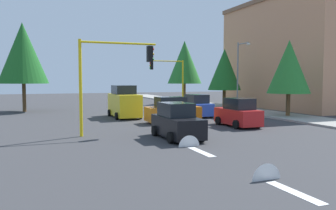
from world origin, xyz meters
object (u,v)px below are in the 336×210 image
object	(u,v)px
tree_roadside_mid	(224,69)
tree_roadside_near	(289,67)
tree_opposite_side	(23,53)
car_black	(177,122)
delivery_van_yellow	(124,103)
street_lamp_curbside	(240,69)
tree_roadside_far	(185,62)
car_blue	(196,107)
car_red	(238,114)
traffic_signal_near_right	(112,68)
traffic_signal_far_left	(170,73)
car_orange	(172,111)

from	to	relation	value
tree_roadside_mid	tree_roadside_near	bearing A→B (deg)	2.86
tree_opposite_side	car_black	distance (m)	22.76
tree_roadside_near	delivery_van_yellow	world-z (taller)	tree_roadside_near
street_lamp_curbside	tree_roadside_far	distance (m)	14.45
tree_roadside_far	car_blue	size ratio (longest dim) A/B	2.26
tree_roadside_mid	car_red	xyz separation A→B (m)	(13.47, -6.74, -3.52)
tree_roadside_far	traffic_signal_near_right	bearing A→B (deg)	-32.31
tree_roadside_mid	tree_roadside_far	bearing A→B (deg)	-177.14
traffic_signal_far_left	delivery_van_yellow	bearing A→B (deg)	-37.69
traffic_signal_near_right	tree_opposite_side	bearing A→B (deg)	-163.52
traffic_signal_near_right	tree_roadside_near	bearing A→B (deg)	103.89
tree_roadside_far	car_black	bearing A→B (deg)	-24.56
car_red	tree_roadside_far	bearing A→B (deg)	165.11
car_blue	car_black	xyz separation A→B (m)	(9.92, -5.94, 0.00)
tree_opposite_side	tree_roadside_near	size ratio (longest dim) A/B	1.36
traffic_signal_far_left	delivery_van_yellow	size ratio (longest dim) A/B	1.19
tree_roadside_mid	car_blue	xyz separation A→B (m)	(6.64, -6.70, -3.52)
street_lamp_curbside	tree_roadside_mid	xyz separation A→B (m)	(-4.39, 0.80, 0.07)
tree_opposite_side	car_blue	size ratio (longest dim) A/B	2.36
delivery_van_yellow	car_blue	distance (m)	6.31
car_black	delivery_van_yellow	bearing A→B (deg)	-179.32
tree_roadside_near	traffic_signal_near_right	bearing A→B (deg)	-76.11
tree_roadside_far	delivery_van_yellow	distance (m)	19.85
car_red	traffic_signal_near_right	bearing A→B (deg)	-86.60
traffic_signal_near_right	car_orange	bearing A→B (deg)	126.59
delivery_van_yellow	car_black	bearing A→B (deg)	0.68
street_lamp_curbside	tree_opposite_side	distance (m)	21.93
street_lamp_curbside	delivery_van_yellow	size ratio (longest dim) A/B	1.46
tree_roadside_far	car_black	xyz separation A→B (m)	(26.55, -12.13, -4.79)
tree_roadside_far	street_lamp_curbside	bearing A→B (deg)	-1.19
car_red	car_orange	bearing A→B (deg)	-134.37
traffic_signal_far_left	tree_roadside_near	distance (m)	16.71
traffic_signal_near_right	delivery_van_yellow	world-z (taller)	traffic_signal_near_right
traffic_signal_far_left	tree_roadside_far	distance (m)	5.75
car_black	tree_roadside_far	bearing A→B (deg)	155.44
car_orange	delivery_van_yellow	bearing A→B (deg)	-153.73
street_lamp_curbside	tree_roadside_far	xyz separation A→B (m)	(-14.39, 0.30, 1.33)
delivery_van_yellow	car_red	distance (m)	10.43
car_red	car_black	world-z (taller)	same
traffic_signal_near_right	street_lamp_curbside	xyz separation A→B (m)	(-9.61, 14.88, 0.42)
car_orange	car_blue	bearing A→B (deg)	133.14
car_red	tree_roadside_near	bearing A→B (deg)	115.60
street_lamp_curbside	tree_roadside_near	size ratio (longest dim) A/B	1.05
tree_opposite_side	delivery_van_yellow	size ratio (longest dim) A/B	1.88
traffic_signal_far_left	tree_roadside_far	xyz separation A→B (m)	(-4.00, 3.80, 1.64)
traffic_signal_far_left	delivery_van_yellow	xyz separation A→B (m)	(10.97, -8.47, -2.76)
street_lamp_curbside	car_red	xyz separation A→B (m)	(9.08, -5.94, -3.45)
street_lamp_curbside	car_red	size ratio (longest dim) A/B	1.81
tree_roadside_mid	car_black	distance (m)	21.12
traffic_signal_near_right	car_black	world-z (taller)	traffic_signal_near_right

